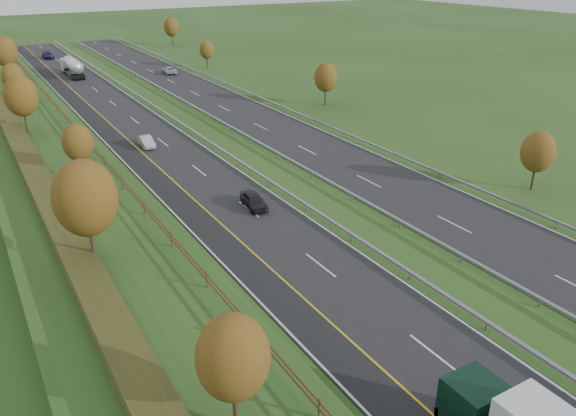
# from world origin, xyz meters

# --- Properties ---
(ground) EXTENTS (400.00, 400.00, 0.00)m
(ground) POSITION_xyz_m (8.00, 55.00, 0.00)
(ground) COLOR #244518
(ground) RESTS_ON ground
(near_carriageway) EXTENTS (10.50, 200.00, 0.04)m
(near_carriageway) POSITION_xyz_m (0.00, 60.00, 0.02)
(near_carriageway) COLOR black
(near_carriageway) RESTS_ON ground
(far_carriageway) EXTENTS (10.50, 200.00, 0.04)m
(far_carriageway) POSITION_xyz_m (16.50, 60.00, 0.02)
(far_carriageway) COLOR black
(far_carriageway) RESTS_ON ground
(hard_shoulder) EXTENTS (3.00, 200.00, 0.04)m
(hard_shoulder) POSITION_xyz_m (-3.75, 60.00, 0.02)
(hard_shoulder) COLOR black
(hard_shoulder) RESTS_ON ground
(lane_markings) EXTENTS (26.75, 200.00, 0.01)m
(lane_markings) POSITION_xyz_m (6.40, 59.88, 0.05)
(lane_markings) COLOR silver
(lane_markings) RESTS_ON near_carriageway
(embankment_left) EXTENTS (12.00, 200.00, 2.00)m
(embankment_left) POSITION_xyz_m (-13.00, 60.00, 1.00)
(embankment_left) COLOR #244518
(embankment_left) RESTS_ON ground
(hedge_left) EXTENTS (2.20, 180.00, 1.10)m
(hedge_left) POSITION_xyz_m (-15.00, 60.00, 2.55)
(hedge_left) COLOR #333B18
(hedge_left) RESTS_ON embankment_left
(fence_left) EXTENTS (0.12, 189.06, 1.20)m
(fence_left) POSITION_xyz_m (-8.50, 59.59, 2.73)
(fence_left) COLOR #422B19
(fence_left) RESTS_ON embankment_left
(median_barrier_near) EXTENTS (0.32, 200.00, 0.71)m
(median_barrier_near) POSITION_xyz_m (5.70, 60.00, 0.61)
(median_barrier_near) COLOR gray
(median_barrier_near) RESTS_ON ground
(median_barrier_far) EXTENTS (0.32, 200.00, 0.71)m
(median_barrier_far) POSITION_xyz_m (10.80, 60.00, 0.61)
(median_barrier_far) COLOR gray
(median_barrier_far) RESTS_ON ground
(outer_barrier_far) EXTENTS (0.32, 200.00, 0.71)m
(outer_barrier_far) POSITION_xyz_m (22.30, 60.00, 0.62)
(outer_barrier_far) COLOR gray
(outer_barrier_far) RESTS_ON ground
(trees_left) EXTENTS (6.64, 164.30, 7.66)m
(trees_left) POSITION_xyz_m (-12.64, 56.63, 6.37)
(trees_left) COLOR #2D2116
(trees_left) RESTS_ON embankment_left
(trees_far) EXTENTS (8.45, 118.60, 7.12)m
(trees_far) POSITION_xyz_m (29.80, 89.21, 4.25)
(trees_far) COLOR #2D2116
(trees_far) RESTS_ON ground
(road_tanker) EXTENTS (2.40, 11.22, 3.46)m
(road_tanker) POSITION_xyz_m (0.60, 109.98, 1.86)
(road_tanker) COLOR silver
(road_tanker) RESTS_ON near_carriageway
(car_dark_near) EXTENTS (2.07, 4.21, 1.38)m
(car_dark_near) POSITION_xyz_m (1.87, 35.13, 0.73)
(car_dark_near) COLOR black
(car_dark_near) RESTS_ON near_carriageway
(car_silver_mid) EXTENTS (1.57, 4.04, 1.31)m
(car_silver_mid) POSITION_xyz_m (-1.05, 58.24, 0.70)
(car_silver_mid) COLOR #A9A9AD
(car_silver_mid) RESTS_ON near_carriageway
(car_small_far) EXTENTS (2.20, 5.20, 1.50)m
(car_small_far) POSITION_xyz_m (-0.13, 134.42, 0.79)
(car_small_far) COLOR #181440
(car_small_far) RESTS_ON near_carriageway
(car_oncoming) EXTENTS (2.83, 5.13, 1.36)m
(car_oncoming) POSITION_xyz_m (17.70, 102.57, 0.72)
(car_oncoming) COLOR #B5B6BB
(car_oncoming) RESTS_ON far_carriageway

